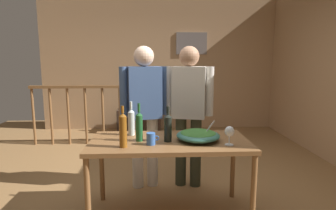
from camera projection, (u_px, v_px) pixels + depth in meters
ground_plane at (165, 184)px, 3.46m from camera, size 7.61×7.61×0.00m
back_wall at (160, 64)px, 6.12m from camera, size 5.06×0.10×2.86m
side_wall_right at (331, 66)px, 4.22m from camera, size 0.10×4.39×2.86m
framed_picture at (192, 43)px, 6.02m from camera, size 0.66×0.03×0.46m
stair_railing at (114, 109)px, 5.05m from camera, size 2.24×0.10×1.12m
tv_console at (139, 120)px, 5.94m from camera, size 0.90×0.40×0.49m
flat_screen_tv at (139, 99)px, 5.84m from camera, size 0.48×0.12×0.36m
serving_table at (170, 148)px, 2.69m from camera, size 1.52×0.73×0.76m
salad_bowl at (198, 135)px, 2.67m from camera, size 0.41×0.41×0.21m
wine_glass at (229, 132)px, 2.51m from camera, size 0.09×0.09×0.17m
wine_bottle_green at (139, 126)px, 2.63m from camera, size 0.07×0.07×0.36m
wine_bottle_amber at (123, 130)px, 2.44m from camera, size 0.07×0.07×0.37m
wine_bottle_dark at (168, 127)px, 2.62m from camera, size 0.07×0.07×0.33m
wine_bottle_clear at (131, 122)px, 2.84m from camera, size 0.07×0.07×0.35m
mug_blue at (151, 139)px, 2.53m from camera, size 0.12×0.08×0.11m
person_standing_left at (144, 106)px, 3.27m from camera, size 0.56×0.30×1.68m
person_standing_right at (189, 105)px, 3.30m from camera, size 0.56×0.30×1.68m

